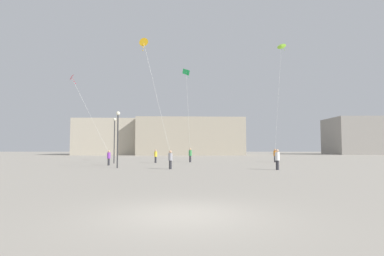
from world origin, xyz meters
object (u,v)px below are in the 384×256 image
at_px(person_in_purple, 109,157).
at_px(kite_emerald_delta, 186,74).
at_px(kite_crimson_delta, 72,80).
at_px(lamppost_west, 118,130).
at_px(building_left_hall, 126,138).
at_px(lamppost_east, 114,133).
at_px(person_in_green, 190,154).
at_px(person_in_grey, 170,159).
at_px(person_in_white, 277,158).
at_px(building_centre_hall, 190,137).
at_px(kite_amber_diamond, 144,44).
at_px(person_in_orange, 275,155).
at_px(kite_lime_diamond, 281,47).
at_px(building_right_hall, 376,136).
at_px(person_in_yellow, 156,156).

xyz_separation_m(person_in_purple, kite_emerald_delta, (7.92, 6.18, 10.32)).
relative_size(kite_crimson_delta, lamppost_west, 1.65).
bearing_deg(building_left_hall, lamppost_east, -78.91).
height_order(person_in_green, person_in_grey, person_in_green).
bearing_deg(person_in_white, building_centre_hall, 150.24).
relative_size(person_in_grey, kite_amber_diamond, 0.16).
bearing_deg(person_in_grey, building_centre_hall, 65.35).
relative_size(person_in_orange, kite_lime_diamond, 0.12).
xyz_separation_m(person_in_grey, lamppost_west, (-4.90, 1.34, 2.55)).
xyz_separation_m(kite_lime_diamond, lamppost_east, (-21.06, -3.80, -11.65)).
distance_m(kite_emerald_delta, building_right_hall, 74.93).
relative_size(person_in_green, kite_lime_diamond, 0.12).
distance_m(person_in_purple, person_in_grey, 8.91).
height_order(person_in_purple, person_in_white, person_in_white).
xyz_separation_m(person_in_white, lamppost_west, (-13.84, 2.15, 2.50)).
distance_m(kite_emerald_delta, building_centre_hall, 43.15).
xyz_separation_m(person_in_purple, lamppost_west, (1.99, -4.31, 2.57)).
height_order(person_in_grey, kite_lime_diamond, kite_lime_diamond).
height_order(building_left_hall, building_right_hall, building_right_hall).
relative_size(person_in_white, lamppost_east, 0.32).
height_order(person_in_green, building_centre_hall, building_centre_hall).
xyz_separation_m(person_in_green, kite_amber_diamond, (-3.85, -13.10, 9.92)).
bearing_deg(person_in_green, kite_lime_diamond, -168.50).
relative_size(kite_lime_diamond, building_centre_hall, 0.52).
bearing_deg(building_centre_hall, person_in_grey, -90.86).
xyz_separation_m(kite_crimson_delta, building_centre_hall, (12.01, 48.14, -4.40)).
bearing_deg(person_in_yellow, building_centre_hall, -117.14).
bearing_deg(person_in_orange, person_in_white, 173.37).
height_order(building_centre_hall, lamppost_west, building_centre_hall).
bearing_deg(lamppost_west, kite_amber_diamond, -29.24).
distance_m(person_in_yellow, person_in_green, 4.61).
xyz_separation_m(kite_lime_diamond, building_right_hall, (41.22, 49.94, -9.95)).
bearing_deg(person_in_purple, person_in_white, 90.10).
height_order(person_in_green, kite_crimson_delta, kite_crimson_delta).
xyz_separation_m(person_in_orange, person_in_white, (-3.37, -13.82, -0.01)).
relative_size(kite_amber_diamond, lamppost_east, 1.88).
relative_size(person_in_orange, building_right_hall, 0.07).
bearing_deg(building_left_hall, person_in_green, -68.11).
bearing_deg(kite_emerald_delta, person_in_grey, -94.97).
xyz_separation_m(person_in_purple, person_in_white, (15.83, -6.46, 0.07)).
bearing_deg(building_right_hall, person_in_yellow, -137.57).
relative_size(kite_crimson_delta, kite_amber_diamond, 0.84).
xyz_separation_m(person_in_purple, kite_amber_diamond, (4.54, -5.73, 10.04)).
xyz_separation_m(kite_amber_diamond, lamppost_west, (-2.55, 1.43, -7.47)).
bearing_deg(kite_crimson_delta, person_in_orange, 15.79).
relative_size(kite_emerald_delta, kite_amber_diamond, 1.03).
height_order(person_in_yellow, kite_amber_diamond, kite_amber_diamond).
bearing_deg(kite_emerald_delta, kite_amber_diamond, -105.86).
bearing_deg(person_in_yellow, kite_amber_diamond, 69.25).
xyz_separation_m(kite_amber_diamond, building_right_hall, (57.17, 63.75, -5.63)).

